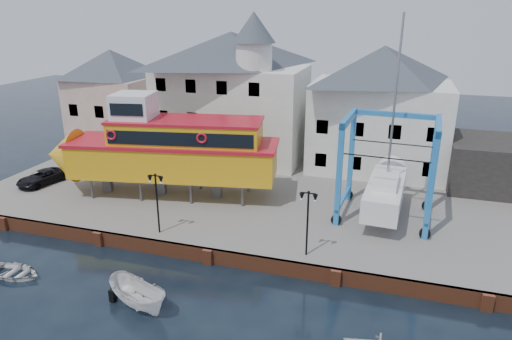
% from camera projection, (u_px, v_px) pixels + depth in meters
% --- Properties ---
extents(ground, '(140.00, 140.00, 0.00)m').
position_uv_depth(ground, '(208.00, 263.00, 28.77)').
color(ground, black).
rests_on(ground, ground).
extents(hardstanding, '(44.00, 22.00, 1.00)m').
position_uv_depth(hardstanding, '(259.00, 193.00, 38.52)').
color(hardstanding, slate).
rests_on(hardstanding, ground).
extents(quay_wall, '(44.00, 0.47, 1.00)m').
position_uv_depth(quay_wall, '(209.00, 256.00, 28.70)').
color(quay_wall, brown).
rests_on(quay_wall, ground).
extents(building_pink, '(8.00, 7.00, 10.30)m').
position_uv_depth(building_pink, '(114.00, 100.00, 47.95)').
color(building_pink, tan).
rests_on(building_pink, hardstanding).
extents(building_white_main, '(14.00, 8.30, 14.00)m').
position_uv_depth(building_white_main, '(233.00, 94.00, 44.25)').
color(building_white_main, silver).
rests_on(building_white_main, hardstanding).
extents(building_white_right, '(12.00, 8.00, 11.20)m').
position_uv_depth(building_white_right, '(380.00, 109.00, 41.19)').
color(building_white_right, silver).
rests_on(building_white_right, hardstanding).
extents(shed_dark, '(8.00, 7.00, 4.00)m').
position_uv_depth(shed_dark, '(499.00, 164.00, 37.80)').
color(shed_dark, black).
rests_on(shed_dark, hardstanding).
extents(lamp_post_left, '(1.12, 0.32, 4.20)m').
position_uv_depth(lamp_post_left, '(156.00, 188.00, 29.58)').
color(lamp_post_left, black).
rests_on(lamp_post_left, hardstanding).
extents(lamp_post_right, '(1.12, 0.32, 4.20)m').
position_uv_depth(lamp_post_right, '(308.00, 207.00, 26.80)').
color(lamp_post_right, black).
rests_on(lamp_post_right, hardstanding).
extents(tour_boat, '(19.18, 7.58, 8.14)m').
position_uv_depth(tour_boat, '(159.00, 148.00, 35.73)').
color(tour_boat, '#59595E').
rests_on(tour_boat, hardstanding).
extents(travel_lift, '(6.84, 9.40, 14.00)m').
position_uv_depth(travel_lift, '(387.00, 183.00, 32.84)').
color(travel_lift, '#1E59A1').
rests_on(travel_lift, hardstanding).
extents(van, '(2.85, 4.59, 1.18)m').
position_uv_depth(van, '(42.00, 177.00, 38.93)').
color(van, black).
rests_on(van, hardstanding).
extents(motorboat_a, '(4.59, 3.17, 1.66)m').
position_uv_depth(motorboat_a, '(139.00, 306.00, 24.60)').
color(motorboat_a, white).
rests_on(motorboat_a, ground).
extents(motorboat_d, '(3.47, 2.51, 0.71)m').
position_uv_depth(motorboat_d, '(15.00, 276.00, 27.45)').
color(motorboat_d, white).
rests_on(motorboat_d, ground).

